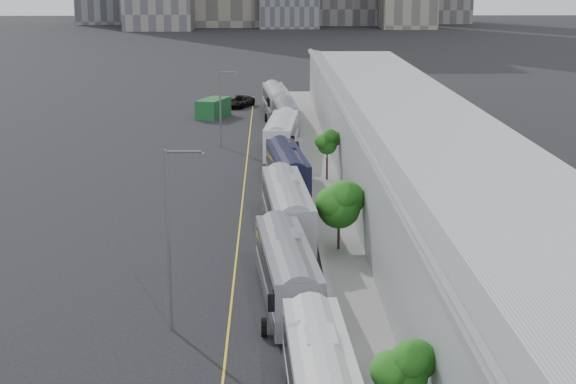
{
  "coord_description": "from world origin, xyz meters",
  "views": [
    {
      "loc": [
        0.64,
        1.91,
        18.18
      ],
      "look_at": [
        2.04,
        62.95,
        3.0
      ],
      "focal_mm": 55.0,
      "sensor_mm": 36.0,
      "label": 1
    }
  ],
  "objects_px": {
    "suv": "(239,102)",
    "street_lamp_far": "(222,103)",
    "bus_5": "(287,173)",
    "bus_7": "(285,118)",
    "bus_6": "(282,138)",
    "bus_4": "(287,214)",
    "bus_8": "(276,103)",
    "shipping_container": "(213,108)",
    "bus_3": "(287,277)",
    "street_lamp_near": "(171,229)"
  },
  "relations": [
    {
      "from": "suv",
      "to": "street_lamp_far",
      "type": "bearing_deg",
      "value": -68.86
    },
    {
      "from": "bus_5",
      "to": "bus_7",
      "type": "xyz_separation_m",
      "value": [
        0.44,
        30.03,
        -0.05
      ]
    },
    {
      "from": "bus_6",
      "to": "bus_4",
      "type": "bearing_deg",
      "value": -84.98
    },
    {
      "from": "bus_6",
      "to": "street_lamp_far",
      "type": "distance_m",
      "value": 7.95
    },
    {
      "from": "bus_8",
      "to": "shipping_container",
      "type": "relative_size",
      "value": 2.37
    },
    {
      "from": "bus_8",
      "to": "suv",
      "type": "xyz_separation_m",
      "value": [
        -5.08,
        7.51,
        -0.85
      ]
    },
    {
      "from": "bus_5",
      "to": "bus_8",
      "type": "bearing_deg",
      "value": 85.55
    },
    {
      "from": "bus_7",
      "to": "shipping_container",
      "type": "relative_size",
      "value": 2.15
    },
    {
      "from": "bus_3",
      "to": "suv",
      "type": "bearing_deg",
      "value": 88.9
    },
    {
      "from": "bus_5",
      "to": "shipping_container",
      "type": "bearing_deg",
      "value": 97.1
    },
    {
      "from": "bus_4",
      "to": "suv",
      "type": "relative_size",
      "value": 2.38
    },
    {
      "from": "bus_5",
      "to": "street_lamp_near",
      "type": "height_order",
      "value": "street_lamp_near"
    },
    {
      "from": "bus_5",
      "to": "bus_7",
      "type": "bearing_deg",
      "value": 83.95
    },
    {
      "from": "bus_6",
      "to": "street_lamp_near",
      "type": "bearing_deg",
      "value": -92.65
    },
    {
      "from": "street_lamp_near",
      "to": "street_lamp_far",
      "type": "xyz_separation_m",
      "value": [
        0.11,
        49.95,
        -0.76
      ]
    },
    {
      "from": "suv",
      "to": "bus_7",
      "type": "bearing_deg",
      "value": -49.23
    },
    {
      "from": "street_lamp_near",
      "to": "shipping_container",
      "type": "relative_size",
      "value": 1.69
    },
    {
      "from": "bus_8",
      "to": "street_lamp_near",
      "type": "bearing_deg",
      "value": -99.18
    },
    {
      "from": "bus_8",
      "to": "bus_6",
      "type": "bearing_deg",
      "value": -93.61
    },
    {
      "from": "bus_3",
      "to": "bus_4",
      "type": "bearing_deg",
      "value": 83.83
    },
    {
      "from": "bus_4",
      "to": "bus_5",
      "type": "height_order",
      "value": "bus_4"
    },
    {
      "from": "bus_3",
      "to": "bus_6",
      "type": "bearing_deg",
      "value": 84.57
    },
    {
      "from": "bus_3",
      "to": "street_lamp_far",
      "type": "relative_size",
      "value": 1.59
    },
    {
      "from": "street_lamp_far",
      "to": "bus_4",
      "type": "bearing_deg",
      "value": -79.49
    },
    {
      "from": "bus_5",
      "to": "suv",
      "type": "distance_m",
      "value": 49.09
    },
    {
      "from": "street_lamp_far",
      "to": "bus_5",
      "type": "bearing_deg",
      "value": -71.73
    },
    {
      "from": "bus_3",
      "to": "bus_7",
      "type": "distance_m",
      "value": 56.75
    },
    {
      "from": "bus_3",
      "to": "bus_4",
      "type": "xyz_separation_m",
      "value": [
        0.29,
        13.1,
        0.09
      ]
    },
    {
      "from": "street_lamp_near",
      "to": "bus_6",
      "type": "bearing_deg",
      "value": 82.14
    },
    {
      "from": "bus_6",
      "to": "bus_8",
      "type": "height_order",
      "value": "bus_8"
    },
    {
      "from": "bus_6",
      "to": "street_lamp_near",
      "type": "height_order",
      "value": "street_lamp_near"
    },
    {
      "from": "suv",
      "to": "bus_5",
      "type": "bearing_deg",
      "value": -60.59
    },
    {
      "from": "street_lamp_far",
      "to": "suv",
      "type": "height_order",
      "value": "street_lamp_far"
    },
    {
      "from": "bus_6",
      "to": "suv",
      "type": "relative_size",
      "value": 2.35
    },
    {
      "from": "bus_3",
      "to": "shipping_container",
      "type": "bearing_deg",
      "value": 92.03
    },
    {
      "from": "bus_3",
      "to": "bus_5",
      "type": "bearing_deg",
      "value": 83.79
    },
    {
      "from": "bus_8",
      "to": "bus_3",
      "type": "bearing_deg",
      "value": -94.4
    },
    {
      "from": "bus_4",
      "to": "suv",
      "type": "distance_m",
      "value": 62.6
    },
    {
      "from": "bus_6",
      "to": "bus_8",
      "type": "xyz_separation_m",
      "value": [
        -0.33,
        25.4,
        0.01
      ]
    },
    {
      "from": "street_lamp_near",
      "to": "street_lamp_far",
      "type": "relative_size",
      "value": 1.18
    },
    {
      "from": "bus_6",
      "to": "bus_8",
      "type": "bearing_deg",
      "value": 95.95
    },
    {
      "from": "bus_7",
      "to": "bus_8",
      "type": "height_order",
      "value": "bus_8"
    },
    {
      "from": "bus_6",
      "to": "street_lamp_far",
      "type": "height_order",
      "value": "street_lamp_far"
    },
    {
      "from": "suv",
      "to": "bus_8",
      "type": "bearing_deg",
      "value": -33.1
    },
    {
      "from": "street_lamp_far",
      "to": "bus_6",
      "type": "bearing_deg",
      "value": -31.21
    },
    {
      "from": "bus_5",
      "to": "shipping_container",
      "type": "relative_size",
      "value": 2.23
    },
    {
      "from": "street_lamp_near",
      "to": "bus_3",
      "type": "bearing_deg",
      "value": 31.06
    },
    {
      "from": "shipping_container",
      "to": "bus_3",
      "type": "bearing_deg",
      "value": -62.85
    },
    {
      "from": "bus_4",
      "to": "bus_8",
      "type": "bearing_deg",
      "value": 86.58
    },
    {
      "from": "bus_8",
      "to": "street_lamp_near",
      "type": "relative_size",
      "value": 1.41
    }
  ]
}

